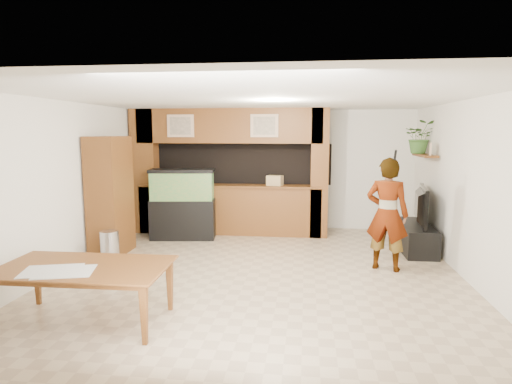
# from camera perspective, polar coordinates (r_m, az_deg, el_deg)

# --- Properties ---
(floor) EXTENTS (6.50, 6.50, 0.00)m
(floor) POSITION_cam_1_polar(r_m,az_deg,el_deg) (6.61, 0.45, -10.77)
(floor) COLOR tan
(floor) RESTS_ON ground
(ceiling) EXTENTS (6.50, 6.50, 0.00)m
(ceiling) POSITION_cam_1_polar(r_m,az_deg,el_deg) (6.28, 0.48, 12.31)
(ceiling) COLOR white
(ceiling) RESTS_ON wall_back
(wall_back) EXTENTS (6.00, 0.00, 6.00)m
(wall_back) POSITION_cam_1_polar(r_m,az_deg,el_deg) (9.54, 2.59, 3.02)
(wall_back) COLOR silver
(wall_back) RESTS_ON floor
(wall_left) EXTENTS (0.00, 6.50, 6.50)m
(wall_left) POSITION_cam_1_polar(r_m,az_deg,el_deg) (7.28, -23.72, 0.79)
(wall_left) COLOR silver
(wall_left) RESTS_ON floor
(wall_right) EXTENTS (0.00, 6.50, 6.50)m
(wall_right) POSITION_cam_1_polar(r_m,az_deg,el_deg) (6.70, 26.92, 0.02)
(wall_right) COLOR silver
(wall_right) RESTS_ON floor
(partition) EXTENTS (4.20, 0.99, 2.60)m
(partition) POSITION_cam_1_polar(r_m,az_deg,el_deg) (9.05, -3.70, 2.82)
(partition) COLOR brown
(partition) RESTS_ON floor
(wall_clock) EXTENTS (0.05, 0.25, 0.25)m
(wall_clock) POSITION_cam_1_polar(r_m,az_deg,el_deg) (8.10, -20.18, 5.90)
(wall_clock) COLOR black
(wall_clock) RESTS_ON wall_left
(wall_shelf) EXTENTS (0.25, 0.90, 0.04)m
(wall_shelf) POSITION_cam_1_polar(r_m,az_deg,el_deg) (8.47, 21.61, 4.55)
(wall_shelf) COLOR brown
(wall_shelf) RESTS_ON wall_right
(pantry_cabinet) EXTENTS (0.51, 0.84, 2.06)m
(pantry_cabinet) POSITION_cam_1_polar(r_m,az_deg,el_deg) (7.86, -18.85, -0.48)
(pantry_cabinet) COLOR brown
(pantry_cabinet) RESTS_ON floor
(trash_can) EXTENTS (0.30, 0.30, 0.54)m
(trash_can) POSITION_cam_1_polar(r_m,az_deg,el_deg) (7.39, -18.92, -6.99)
(trash_can) COLOR #B2B2B7
(trash_can) RESTS_ON floor
(aquarium) EXTENTS (1.26, 0.47, 1.40)m
(aquarium) POSITION_cam_1_polar(r_m,az_deg,el_deg) (8.65, -9.75, -1.71)
(aquarium) COLOR black
(aquarium) RESTS_ON floor
(tv_stand) EXTENTS (0.52, 1.43, 0.48)m
(tv_stand) POSITION_cam_1_polar(r_m,az_deg,el_deg) (8.30, 20.34, -5.66)
(tv_stand) COLOR black
(tv_stand) RESTS_ON floor
(television) EXTENTS (0.36, 1.21, 0.69)m
(television) POSITION_cam_1_polar(r_m,az_deg,el_deg) (8.19, 20.54, -1.69)
(television) COLOR black
(television) RESTS_ON tv_stand
(photo_frame) EXTENTS (0.07, 0.17, 0.22)m
(photo_frame) POSITION_cam_1_polar(r_m,az_deg,el_deg) (8.16, 22.22, 5.33)
(photo_frame) COLOR tan
(photo_frame) RESTS_ON wall_shelf
(potted_plant) EXTENTS (0.62, 0.55, 0.63)m
(potted_plant) POSITION_cam_1_polar(r_m,az_deg,el_deg) (8.73, 21.04, 6.86)
(potted_plant) COLOR #386628
(potted_plant) RESTS_ON wall_shelf
(person) EXTENTS (0.74, 0.61, 1.75)m
(person) POSITION_cam_1_polar(r_m,az_deg,el_deg) (6.88, 17.08, -2.86)
(person) COLOR #987753
(person) RESTS_ON floor
(microphone) EXTENTS (0.04, 0.10, 0.16)m
(microphone) POSITION_cam_1_polar(r_m,az_deg,el_deg) (6.62, 18.08, 4.70)
(microphone) COLOR black
(microphone) RESTS_ON person
(dining_table) EXTENTS (1.89, 1.07, 0.66)m
(dining_table) POSITION_cam_1_polar(r_m,az_deg,el_deg) (5.25, -22.02, -12.68)
(dining_table) COLOR brown
(dining_table) RESTS_ON floor
(newspaper_a) EXTENTS (0.67, 0.56, 0.01)m
(newspaper_a) POSITION_cam_1_polar(r_m,az_deg,el_deg) (5.02, -24.13, -9.70)
(newspaper_a) COLOR silver
(newspaper_a) RESTS_ON dining_table
(newspaper_b) EXTENTS (0.68, 0.57, 0.01)m
(newspaper_b) POSITION_cam_1_polar(r_m,az_deg,el_deg) (5.12, -25.63, -9.46)
(newspaper_b) COLOR silver
(newspaper_b) RESTS_ON dining_table
(counter_box) EXTENTS (0.35, 0.28, 0.21)m
(counter_box) POSITION_cam_1_polar(r_m,az_deg,el_deg) (8.75, 2.52, 1.54)
(counter_box) COLOR tan
(counter_box) RESTS_ON partition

